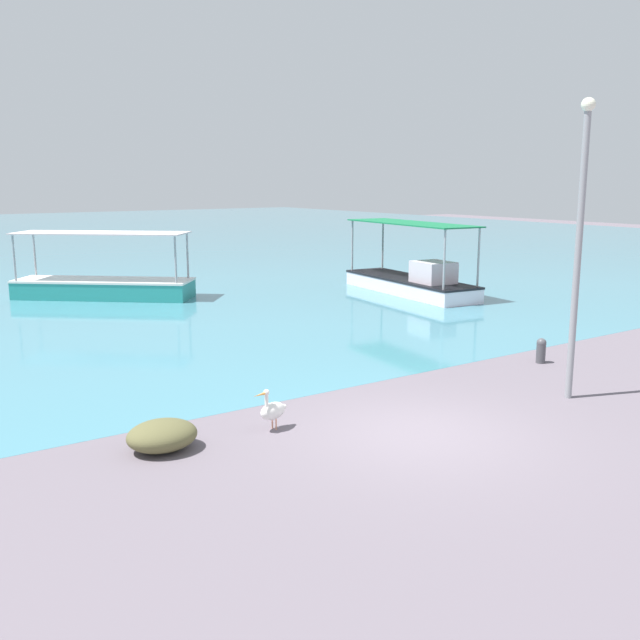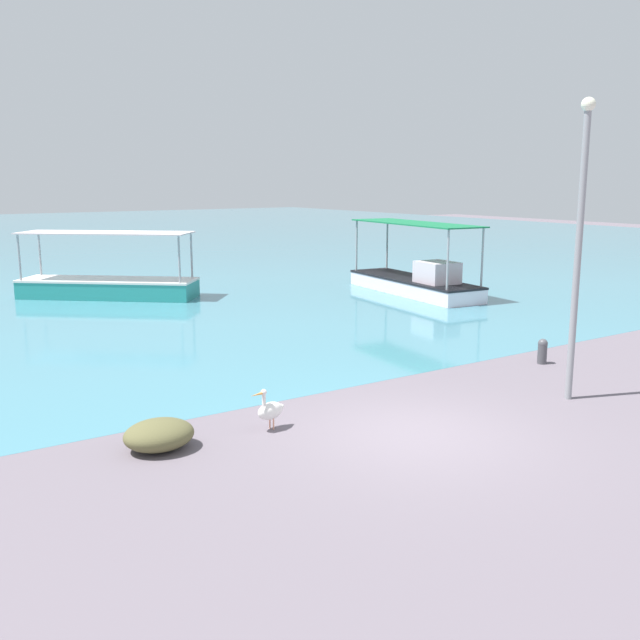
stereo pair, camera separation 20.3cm
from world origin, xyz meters
TOP-DOWN VIEW (x-y plane):
  - ground at (0.00, 0.00)m, footprint 120.00×120.00m
  - fishing_boat_near_right at (10.69, 12.02)m, footprint 2.60×7.02m
  - fishing_boat_near_left at (0.24, 18.04)m, footprint 6.34×5.78m
  - pelican at (-2.02, 1.65)m, footprint 0.80×0.40m
  - lamp_post at (4.07, -0.19)m, footprint 0.28×0.28m
  - mooring_bollard at (5.96, 2.01)m, footprint 0.24×0.24m
  - net_pile at (-4.07, 1.85)m, footprint 1.20×1.02m

SIDE VIEW (x-z plane):
  - ground at x=0.00m, z-range 0.00..0.00m
  - net_pile at x=-4.07m, z-range 0.00..0.51m
  - mooring_bollard at x=5.96m, z-range 0.02..0.65m
  - pelican at x=-2.02m, z-range -0.02..0.78m
  - fishing_boat_near_left at x=0.24m, z-range -0.73..1.79m
  - fishing_boat_near_right at x=10.69m, z-range -0.82..2.00m
  - lamp_post at x=4.07m, z-range 0.36..6.41m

